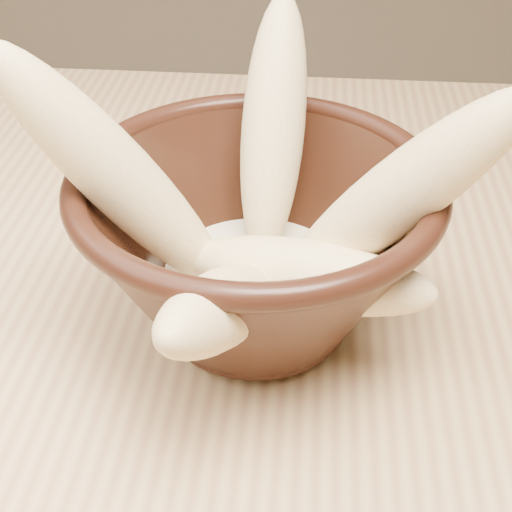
# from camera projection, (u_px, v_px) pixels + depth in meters

# --- Properties ---
(table) EXTENTS (1.20, 0.80, 0.75)m
(table) POSITION_uv_depth(u_px,v_px,m) (511.00, 412.00, 0.51)
(table) COLOR tan
(table) RESTS_ON ground
(bowl) EXTENTS (0.22, 0.22, 0.12)m
(bowl) POSITION_uv_depth(u_px,v_px,m) (256.00, 243.00, 0.43)
(bowl) COLOR black
(bowl) RESTS_ON table
(milk_puddle) EXTENTS (0.12, 0.12, 0.02)m
(milk_puddle) POSITION_uv_depth(u_px,v_px,m) (256.00, 280.00, 0.44)
(milk_puddle) COLOR beige
(milk_puddle) RESTS_ON bowl
(banana_upright) EXTENTS (0.05, 0.12, 0.16)m
(banana_upright) POSITION_uv_depth(u_px,v_px,m) (273.00, 126.00, 0.45)
(banana_upright) COLOR tan
(banana_upright) RESTS_ON bowl
(banana_left) EXTENTS (0.14, 0.07, 0.18)m
(banana_left) POSITION_uv_depth(u_px,v_px,m) (118.00, 176.00, 0.38)
(banana_left) COLOR tan
(banana_left) RESTS_ON bowl
(banana_right) EXTENTS (0.15, 0.08, 0.17)m
(banana_right) POSITION_uv_depth(u_px,v_px,m) (396.00, 197.00, 0.38)
(banana_right) COLOR tan
(banana_right) RESTS_ON bowl
(banana_across) EXTENTS (0.15, 0.08, 0.05)m
(banana_across) POSITION_uv_depth(u_px,v_px,m) (306.00, 275.00, 0.40)
(banana_across) COLOR tan
(banana_across) RESTS_ON bowl
(banana_front) EXTENTS (0.08, 0.16, 0.11)m
(banana_front) POSITION_uv_depth(u_px,v_px,m) (224.00, 307.00, 0.36)
(banana_front) COLOR tan
(banana_front) RESTS_ON bowl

